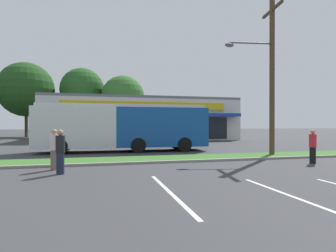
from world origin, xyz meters
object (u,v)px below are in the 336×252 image
object	(u,v)px
city_bus	(124,126)
pedestrian_mid	(313,146)
utility_pole	(270,72)
pedestrian_near_bench	(54,149)
pedestrian_by_pole	(60,152)

from	to	relation	value
city_bus	pedestrian_mid	distance (m)	11.72
utility_pole	pedestrian_near_bench	distance (m)	12.51
city_bus	pedestrian_mid	size ratio (longest dim) A/B	7.14
city_bus	pedestrian_near_bench	size ratio (longest dim) A/B	6.91
utility_pole	pedestrian_by_pole	xyz separation A→B (m)	(-11.24, -3.22, -4.13)
city_bus	pedestrian_mid	world-z (taller)	city_bus
utility_pole	pedestrian_near_bench	world-z (taller)	utility_pole
city_bus	pedestrian_near_bench	bearing A→B (deg)	65.43
utility_pole	pedestrian_near_bench	size ratio (longest dim) A/B	5.48
pedestrian_by_pole	pedestrian_mid	bearing A→B (deg)	-170.95
utility_pole	pedestrian_by_pole	bearing A→B (deg)	-164.00
pedestrian_by_pole	utility_pole	bearing A→B (deg)	-155.12
utility_pole	pedestrian_mid	distance (m)	5.24
utility_pole	city_bus	distance (m)	10.08
city_bus	pedestrian_by_pole	world-z (taller)	city_bus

